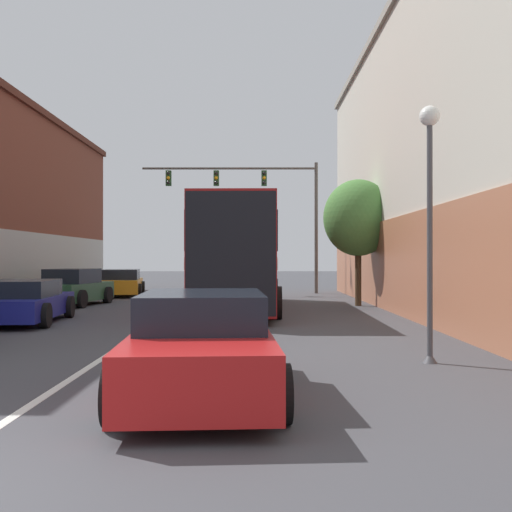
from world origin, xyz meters
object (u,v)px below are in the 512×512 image
Objects in this scene: street_tree_near at (361,218)px; parked_car_left_distant at (124,283)px; bus at (243,252)px; street_lamp at (433,200)px; hatchback_foreground at (205,346)px; traffic_signal_gantry at (261,195)px; parked_car_left_mid at (26,302)px; parked_car_left_near at (77,288)px.

parked_car_left_distant is at bearing 150.16° from street_tree_near.
street_lamp is at bearing -160.60° from bus.
hatchback_foreground is 0.94× the size of parked_car_left_distant.
bus is at bearing -149.96° from parked_car_left_distant.
bus is 1.22× the size of traffic_signal_gantry.
street_lamp is (9.72, -6.49, 2.26)m from parked_car_left_mid.
hatchback_foreground is at bearing -146.54° from street_lamp.
parked_car_left_near is 0.46× the size of traffic_signal_gantry.
street_lamp reaches higher than bus.
bus is 2.37× the size of parked_car_left_distant.
street_tree_near is (10.56, -6.06, 2.77)m from parked_car_left_distant.
parked_car_left_distant is (0.06, 12.22, 0.03)m from parked_car_left_mid.
parked_car_left_near is at bearing 19.31° from hatchback_foreground.
street_tree_near is (3.84, -8.20, -1.74)m from traffic_signal_gantry.
street_tree_near is (10.62, 6.16, 2.80)m from parked_car_left_mid.
parked_car_left_distant reaches higher than parked_car_left_mid.
hatchback_foreground is 10.78m from parked_car_left_mid.
street_lamp is at bearing -94.08° from street_tree_near.
parked_car_left_mid is at bearing 171.92° from parked_car_left_distant.
traffic_signal_gantry is at bearing -5.38° from hatchback_foreground.
parked_car_left_mid is 11.90m from street_lamp.
parked_car_left_mid is 0.51× the size of traffic_signal_gantry.
bus is 11.58m from street_lamp.
bus is 6.96m from parked_car_left_near.
parked_car_left_near is at bearing 74.83° from bus.
parked_car_left_distant is (-6.02, 7.75, -1.44)m from bus.
parked_car_left_mid is at bearing -149.87° from street_tree_near.
bus is 13.55m from hatchback_foreground.
bus is 10.38m from traffic_signal_gantry.
parked_car_left_distant is at bearing 2.79° from parked_car_left_near.
street_tree_near reaches higher than street_lamp.
hatchback_foreground is 16.65m from parked_car_left_near.
traffic_signal_gantry is at bearing 98.01° from street_lamp.
bus is at bearing -94.08° from traffic_signal_gantry.
bus is 5.03m from street_tree_near.
traffic_signal_gantry is (0.85, 23.36, 4.48)m from hatchback_foreground.
traffic_signal_gantry is at bearing -34.29° from parked_car_left_near.
parked_car_left_near reaches higher than hatchback_foreground.
hatchback_foreground is (-0.15, -13.47, -1.41)m from bus.
parked_car_left_distant is at bearing 117.30° from street_lamp.
street_lamp is (3.64, -10.97, 0.79)m from bus.
parked_car_left_distant is 12.49m from street_tree_near.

